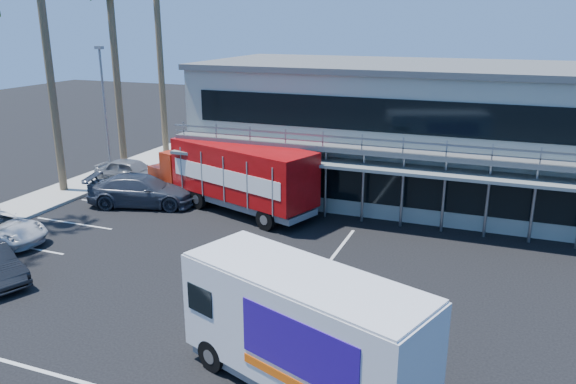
% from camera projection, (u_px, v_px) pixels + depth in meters
% --- Properties ---
extents(ground, '(120.00, 120.00, 0.00)m').
position_uv_depth(ground, '(242.00, 298.00, 20.04)').
color(ground, black).
rests_on(ground, ground).
extents(building, '(22.40, 12.00, 7.30)m').
position_uv_depth(building, '(405.00, 130.00, 31.26)').
color(building, '#9AA093').
rests_on(building, ground).
extents(curb_strip, '(3.00, 32.00, 0.16)m').
position_uv_depth(curb_strip, '(41.00, 201.00, 30.54)').
color(curb_strip, '#A5A399').
rests_on(curb_strip, ground).
extents(palm_e, '(2.80, 2.80, 12.25)m').
position_uv_depth(palm_e, '(110.00, 2.00, 33.61)').
color(palm_e, brown).
rests_on(palm_e, ground).
extents(light_pole_far, '(0.50, 0.25, 8.09)m').
position_uv_depth(light_pole_far, '(105.00, 108.00, 33.43)').
color(light_pole_far, gray).
rests_on(light_pole_far, ground).
extents(red_truck, '(10.72, 5.79, 3.54)m').
position_uv_depth(red_truck, '(232.00, 174.00, 28.88)').
color(red_truck, '#A7240D').
rests_on(red_truck, ground).
extents(white_van, '(7.28, 4.58, 3.36)m').
position_uv_depth(white_van, '(303.00, 329.00, 14.62)').
color(white_van, silver).
rests_on(white_van, ground).
extents(parked_car_d, '(6.13, 3.86, 1.66)m').
position_uv_depth(parked_car_d, '(142.00, 191.00, 29.85)').
color(parked_car_d, '#323743').
rests_on(parked_car_d, ground).
extents(parked_car_e, '(4.60, 1.87, 1.56)m').
position_uv_depth(parked_car_e, '(132.00, 172.00, 33.76)').
color(parked_car_e, slate).
rests_on(parked_car_e, ground).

